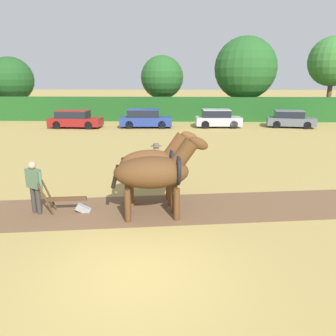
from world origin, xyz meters
name	(u,v)px	position (x,y,z in m)	size (l,w,h in m)	color
ground_plane	(136,274)	(0.00, 0.00, 0.00)	(240.00, 240.00, 0.00)	#A88E4C
plowed_furrow_strip	(38,214)	(-3.43, 3.10, 0.00)	(23.23, 2.55, 0.01)	brown
hedgerow	(170,109)	(0.00, 26.23, 1.15)	(69.18, 1.22, 2.29)	#1E511E
tree_left	(11,80)	(-17.47, 30.08, 3.91)	(4.81, 4.81, 6.33)	brown
tree_center_left	(162,77)	(-1.03, 30.28, 4.14)	(4.56, 4.56, 6.43)	#423323
tree_center	(245,68)	(7.47, 28.50, 5.01)	(6.21, 6.21, 8.12)	#423323
tree_center_right	(333,61)	(15.85, 27.97, 5.63)	(4.78, 4.78, 8.05)	brown
draft_horse_lead_left	(156,172)	(0.22, 2.99, 1.41)	(2.89, 1.27, 2.50)	#513319
draft_horse_lead_right	(153,164)	(0.07, 4.15, 1.35)	(2.71, 1.25, 2.47)	brown
plow	(70,203)	(-2.44, 3.23, 0.31)	(1.52, 0.52, 1.13)	#4C331E
farmer_at_plow	(34,184)	(-3.46, 3.13, 0.96)	(0.61, 0.39, 1.65)	#38332D
farmer_beside_team	(156,162)	(0.03, 5.87, 0.99)	(0.42, 0.66, 1.69)	#38332D
parked_car_far_left	(75,119)	(-7.90, 21.20, 0.71)	(4.40, 1.95, 1.46)	maroon
parked_car_left	(145,119)	(-2.00, 21.63, 0.75)	(4.40, 1.96, 1.55)	navy
parked_car_center_left	(218,119)	(4.13, 21.96, 0.73)	(3.87, 1.94, 1.51)	#A8A8B2
parked_car_center	(290,119)	(10.31, 22.14, 0.69)	(4.13, 2.41, 1.43)	#565B66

